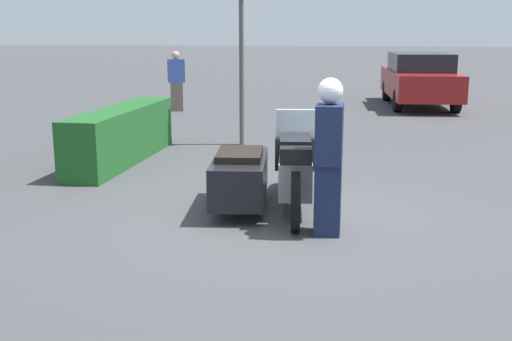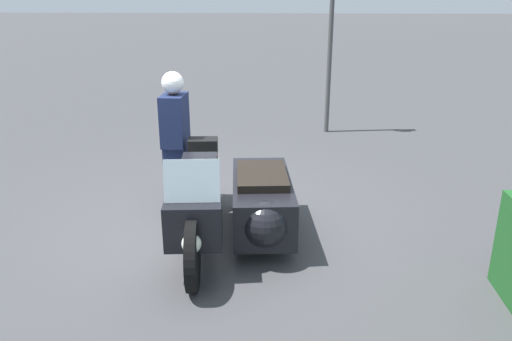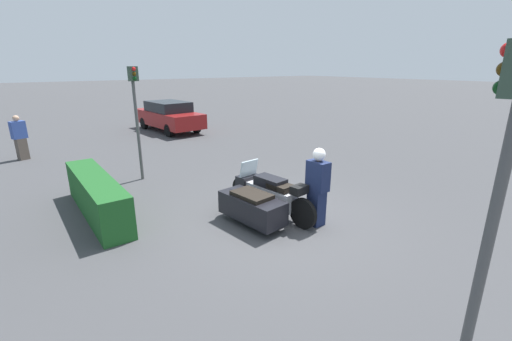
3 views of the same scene
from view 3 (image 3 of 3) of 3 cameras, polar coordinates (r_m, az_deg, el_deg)
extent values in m
plane|color=#424244|center=(7.67, 4.99, -8.72)|extent=(160.00, 160.00, 0.00)
cylinder|color=black|center=(8.61, -2.27, -3.26)|extent=(0.68, 0.18, 0.67)
cylinder|color=black|center=(7.35, 7.83, -7.10)|extent=(0.68, 0.18, 0.67)
cylinder|color=black|center=(7.41, -0.35, -7.35)|extent=(0.53, 0.16, 0.52)
cube|color=#B7B7BC|center=(7.90, 2.38, -4.21)|extent=(1.41, 0.55, 0.45)
cube|color=black|center=(7.79, 2.41, -1.99)|extent=(0.79, 0.46, 0.24)
cube|color=black|center=(7.59, 4.09, -2.69)|extent=(0.59, 0.44, 0.12)
cube|color=black|center=(8.39, -1.39, -2.24)|extent=(0.38, 0.57, 0.44)
cube|color=silver|center=(8.23, -1.18, 0.41)|extent=(0.17, 0.52, 0.40)
sphere|color=white|center=(8.60, -2.50, -2.26)|extent=(0.18, 0.18, 0.18)
cube|color=black|center=(7.40, -0.68, -6.18)|extent=(1.62, 0.81, 0.50)
sphere|color=black|center=(7.85, -3.95, -4.61)|extent=(0.48, 0.47, 0.48)
cube|color=black|center=(7.29, -0.69, -4.08)|extent=(0.91, 0.64, 0.09)
cube|color=black|center=(7.24, 7.23, -3.21)|extent=(0.28, 0.38, 0.18)
cube|color=#192347|center=(7.54, 10.00, -6.04)|extent=(0.33, 0.28, 0.80)
cube|color=#192347|center=(7.29, 10.28, -0.87)|extent=(0.47, 0.28, 0.63)
sphere|color=tan|center=(7.18, 10.46, 2.35)|extent=(0.22, 0.22, 0.22)
sphere|color=white|center=(7.17, 10.48, 2.65)|extent=(0.27, 0.27, 0.27)
cube|color=#1E5623|center=(8.71, -24.99, -3.83)|extent=(3.57, 0.65, 0.91)
cylinder|color=#4C4C4C|center=(10.70, -19.06, 6.08)|extent=(0.09, 0.09, 2.91)
cube|color=#334738|center=(10.48, -19.83, 14.93)|extent=(0.18, 0.28, 0.40)
sphere|color=red|center=(10.42, -19.73, 15.65)|extent=(0.11, 0.11, 0.11)
sphere|color=#462D06|center=(10.42, -19.65, 14.94)|extent=(0.11, 0.11, 0.11)
sphere|color=#07350F|center=(10.42, -19.58, 14.23)|extent=(0.11, 0.11, 0.11)
cylinder|color=#4C4C4C|center=(3.58, 33.07, -15.78)|extent=(0.09, 0.09, 3.11)
sphere|color=red|center=(3.13, 36.53, 15.85)|extent=(0.11, 0.11, 0.11)
sphere|color=#462D06|center=(3.12, 36.10, 13.50)|extent=(0.11, 0.11, 0.11)
sphere|color=#07350F|center=(3.13, 35.68, 11.16)|extent=(0.11, 0.11, 0.11)
cube|color=maroon|center=(18.74, -14.30, 8.45)|extent=(4.72, 2.11, 0.72)
cube|color=black|center=(18.66, -14.43, 10.31)|extent=(2.51, 1.80, 0.51)
cylinder|color=black|center=(19.75, -18.13, 7.50)|extent=(0.64, 0.26, 0.62)
cylinder|color=black|center=(20.39, -14.13, 8.11)|extent=(0.64, 0.26, 0.62)
cylinder|color=black|center=(17.20, -14.31, 6.49)|extent=(0.64, 0.26, 0.62)
cylinder|color=black|center=(17.93, -9.91, 7.18)|extent=(0.64, 0.26, 0.62)
cube|color=brown|center=(15.23, -34.42, 2.98)|extent=(0.37, 0.40, 0.79)
cube|color=#334C99|center=(15.11, -34.87, 5.58)|extent=(0.42, 0.53, 0.62)
sphere|color=tan|center=(15.05, -35.14, 7.13)|extent=(0.21, 0.21, 0.21)
camera|label=1|loc=(5.96, 72.09, -5.93)|focal=45.00mm
camera|label=2|loc=(11.28, -18.00, 12.37)|focal=35.00mm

